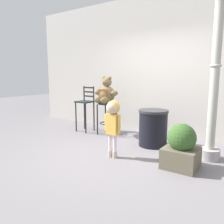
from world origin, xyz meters
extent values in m
plane|color=slate|center=(0.00, 0.00, 0.00)|extent=(24.00, 24.00, 0.00)
cube|color=beige|center=(0.00, 2.00, 1.64)|extent=(7.92, 0.30, 3.29)
cylinder|color=#1C272A|center=(-1.02, 1.10, 0.75)|extent=(0.44, 0.44, 0.04)
cylinder|color=black|center=(-1.18, 0.94, 0.36)|extent=(0.03, 0.03, 0.73)
cylinder|color=black|center=(-0.86, 0.94, 0.36)|extent=(0.03, 0.03, 0.73)
cylinder|color=black|center=(-1.18, 1.27, 0.36)|extent=(0.03, 0.03, 0.73)
cylinder|color=black|center=(-0.86, 1.27, 0.36)|extent=(0.03, 0.03, 0.73)
torus|color=black|center=(-1.02, 1.10, 0.27)|extent=(0.35, 0.35, 0.02)
sphere|color=olive|center=(-1.02, 1.10, 0.96)|extent=(0.39, 0.39, 0.39)
cube|color=brown|center=(-1.02, 0.94, 0.97)|extent=(0.24, 0.03, 0.23)
sphere|color=olive|center=(-1.02, 1.10, 1.25)|extent=(0.23, 0.23, 0.23)
ellipsoid|color=brown|center=(-1.02, 1.01, 1.24)|extent=(0.10, 0.07, 0.07)
sphere|color=black|center=(-1.02, 0.98, 1.24)|extent=(0.03, 0.03, 0.03)
sphere|color=olive|center=(-1.10, 1.10, 1.34)|extent=(0.09, 0.09, 0.09)
sphere|color=olive|center=(-0.94, 1.10, 1.34)|extent=(0.09, 0.09, 0.09)
ellipsoid|color=olive|center=(-1.26, 1.07, 1.00)|extent=(0.14, 0.22, 0.12)
ellipsoid|color=olive|center=(-0.79, 1.07, 1.00)|extent=(0.14, 0.22, 0.12)
ellipsoid|color=olive|center=(-1.11, 0.92, 0.85)|extent=(0.13, 0.33, 0.16)
ellipsoid|color=olive|center=(-0.93, 0.92, 0.85)|extent=(0.13, 0.33, 0.16)
cylinder|color=#C2AA99|center=(-0.08, -0.12, 0.06)|extent=(0.08, 0.08, 0.11)
cylinder|color=silver|center=(-0.08, -0.12, 0.26)|extent=(0.06, 0.06, 0.29)
cylinder|color=#C2AA99|center=(0.02, -0.12, 0.06)|extent=(0.08, 0.08, 0.11)
cylinder|color=silver|center=(0.02, -0.12, 0.26)|extent=(0.06, 0.06, 0.29)
cube|color=gold|center=(-0.03, -0.12, 0.58)|extent=(0.20, 0.12, 0.35)
cylinder|color=gold|center=(-0.16, -0.12, 0.60)|extent=(0.05, 0.05, 0.30)
cylinder|color=gold|center=(0.10, -0.12, 0.60)|extent=(0.05, 0.05, 0.30)
sphere|color=#D8B293|center=(-0.03, -0.12, 0.86)|extent=(0.21, 0.21, 0.21)
sphere|color=gold|center=(-0.03, -0.09, 0.87)|extent=(0.23, 0.23, 0.23)
cylinder|color=black|center=(0.27, 0.89, 0.34)|extent=(0.56, 0.56, 0.68)
cylinder|color=#2D2D33|center=(0.27, 0.89, 0.70)|extent=(0.59, 0.59, 0.05)
cylinder|color=#A79FA4|center=(1.37, 0.74, 0.09)|extent=(0.34, 0.34, 0.18)
cylinder|color=#B0AEA2|center=(1.37, 0.74, 1.43)|extent=(0.14, 0.14, 2.49)
torus|color=#ADA89E|center=(1.37, 0.74, 1.55)|extent=(0.19, 0.19, 0.04)
cube|color=#1C272A|center=(-1.66, 1.04, 0.75)|extent=(0.38, 0.38, 0.03)
cylinder|color=black|center=(-1.82, 0.88, 0.37)|extent=(0.03, 0.03, 0.74)
cylinder|color=black|center=(-1.50, 0.88, 0.37)|extent=(0.03, 0.03, 0.74)
cylinder|color=black|center=(-1.82, 1.20, 0.37)|extent=(0.03, 0.03, 0.74)
cylinder|color=black|center=(-1.50, 1.20, 0.37)|extent=(0.03, 0.03, 0.74)
cylinder|color=black|center=(-1.82, 1.20, 0.95)|extent=(0.03, 0.03, 0.36)
cylinder|color=black|center=(-1.50, 1.20, 0.95)|extent=(0.03, 0.03, 0.36)
cube|color=black|center=(-1.66, 1.20, 0.88)|extent=(0.32, 0.02, 0.04)
cube|color=black|center=(-1.66, 1.20, 0.99)|extent=(0.32, 0.02, 0.04)
cube|color=black|center=(-1.66, 1.20, 1.10)|extent=(0.32, 0.02, 0.04)
cube|color=brown|center=(1.08, 0.12, 0.15)|extent=(0.50, 0.50, 0.31)
sphere|color=#355926|center=(1.08, 0.12, 0.47)|extent=(0.43, 0.43, 0.43)
camera|label=1|loc=(2.06, -3.17, 1.39)|focal=35.87mm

